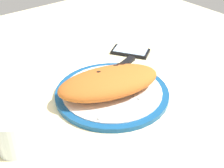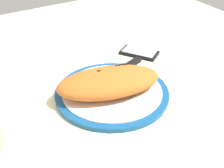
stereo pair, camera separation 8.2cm
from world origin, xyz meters
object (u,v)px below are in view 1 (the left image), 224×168
object	(u,v)px
calzone	(109,82)
fork	(129,102)
water_glass	(14,136)
smartphone	(130,51)
plate	(112,93)
knife	(118,69)

from	to	relation	value
calzone	fork	xyz separation A→B (cm)	(0.81, -7.12, -2.78)
calzone	water_glass	xyz separation A→B (cm)	(-27.56, -2.92, -1.03)
fork	water_glass	bearing A→B (deg)	171.58
smartphone	water_glass	distance (cm)	51.83
plate	knife	world-z (taller)	knife
knife	water_glass	size ratio (longest dim) A/B	2.85
plate	fork	world-z (taller)	fork
fork	knife	world-z (taller)	knife
plate	calzone	world-z (taller)	calzone
fork	water_glass	world-z (taller)	water_glass
knife	smartphone	distance (cm)	15.02
fork	smartphone	size ratio (longest dim) A/B	1.23
smartphone	water_glass	xyz separation A→B (cm)	(-48.51, -18.02, 2.97)
smartphone	calzone	bearing A→B (deg)	-144.22
plate	water_glass	distance (cm)	28.79
knife	smartphone	world-z (taller)	knife
calzone	smartphone	world-z (taller)	calzone
knife	fork	bearing A→B (deg)	-119.37
fork	water_glass	xyz separation A→B (cm)	(-28.37, 4.20, 1.75)
calzone	plate	bearing A→B (deg)	-9.39
water_glass	plate	bearing A→B (deg)	5.53
fork	plate	bearing A→B (deg)	88.71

